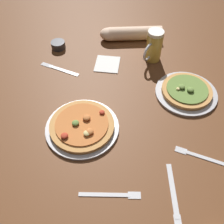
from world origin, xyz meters
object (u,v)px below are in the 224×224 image
(beer_mug_dark, at_px, (154,46))
(napkin_folded, at_px, (107,64))
(pizza_plate_near, at_px, (82,126))
(fork_spare, at_px, (201,156))
(knife_spare, at_px, (59,69))
(diner_arm, at_px, (129,34))
(knife_right, at_px, (174,197))
(fork_left, at_px, (111,195))
(pizza_plate_far, at_px, (186,92))
(ramekin_butter, at_px, (58,45))

(beer_mug_dark, bearing_deg, napkin_folded, -160.51)
(pizza_plate_near, bearing_deg, fork_spare, -7.13)
(knife_spare, bearing_deg, fork_spare, -30.93)
(knife_spare, bearing_deg, pizza_plate_near, -59.80)
(napkin_folded, height_order, knife_spare, napkin_folded)
(fork_spare, bearing_deg, diner_arm, 116.61)
(knife_right, bearing_deg, fork_left, -172.87)
(pizza_plate_far, height_order, diner_arm, diner_arm)
(pizza_plate_near, xyz_separation_m, ramekin_butter, (-0.25, 0.51, 0.00))
(knife_right, distance_m, knife_spare, 0.81)
(ramekin_butter, distance_m, napkin_folded, 0.30)
(napkin_folded, distance_m, fork_spare, 0.65)
(beer_mug_dark, xyz_separation_m, diner_arm, (-0.14, 0.16, -0.04))
(pizza_plate_near, distance_m, fork_spare, 0.47)
(beer_mug_dark, relative_size, fork_left, 0.76)
(fork_left, bearing_deg, diner_arm, 92.98)
(knife_right, bearing_deg, diner_arm, 106.21)
(pizza_plate_near, relative_size, diner_arm, 0.87)
(knife_right, height_order, knife_spare, same)
(ramekin_butter, bearing_deg, knife_spare, -72.51)
(diner_arm, bearing_deg, beer_mug_dark, -47.85)
(diner_arm, bearing_deg, fork_left, -87.02)
(pizza_plate_far, bearing_deg, fork_spare, -81.87)
(pizza_plate_far, xyz_separation_m, ramekin_butter, (-0.68, 0.25, 0.00))
(fork_spare, distance_m, knife_spare, 0.78)
(napkin_folded, bearing_deg, knife_spare, -161.96)
(beer_mug_dark, distance_m, napkin_folded, 0.25)
(pizza_plate_far, bearing_deg, ramekin_butter, 159.93)
(pizza_plate_near, xyz_separation_m, knife_spare, (-0.20, 0.34, -0.01))
(pizza_plate_near, xyz_separation_m, diner_arm, (0.11, 0.65, 0.02))
(fork_left, distance_m, diner_arm, 0.91)
(pizza_plate_far, bearing_deg, napkin_folded, 158.86)
(ramekin_butter, xyz_separation_m, knife_right, (0.62, -0.75, -0.02))
(pizza_plate_near, bearing_deg, knife_spare, 120.20)
(napkin_folded, relative_size, diner_arm, 0.38)
(pizza_plate_near, xyz_separation_m, napkin_folded, (0.03, 0.42, -0.01))
(fork_left, bearing_deg, pizza_plate_near, 122.07)
(pizza_plate_near, distance_m, beer_mug_dark, 0.56)
(fork_spare, bearing_deg, beer_mug_dark, 111.17)
(pizza_plate_near, distance_m, diner_arm, 0.66)
(knife_spare, bearing_deg, knife_right, -45.17)
(ramekin_butter, bearing_deg, beer_mug_dark, -1.96)
(fork_left, xyz_separation_m, fork_spare, (0.31, 0.20, 0.00))
(pizza_plate_far, distance_m, diner_arm, 0.50)
(fork_left, relative_size, diner_arm, 0.62)
(knife_right, height_order, diner_arm, diner_arm)
(napkin_folded, bearing_deg, beer_mug_dark, 19.49)
(ramekin_butter, distance_m, fork_spare, 0.92)
(pizza_plate_near, height_order, ramekin_butter, pizza_plate_near)
(diner_arm, bearing_deg, pizza_plate_near, -99.88)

